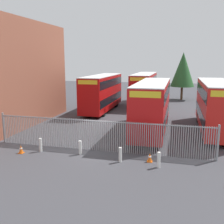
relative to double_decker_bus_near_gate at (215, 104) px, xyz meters
The scene contains 13 objects.
ground_plane 8.88m from the double_decker_bus_near_gate, behind, with size 100.00×100.00×0.00m, color #3D3D42.
palisade_fence 11.42m from the double_decker_bus_near_gate, 137.64° to the right, with size 15.58×0.14×2.35m.
double_decker_bus_near_gate is the anchor object (origin of this frame).
double_decker_bus_behind_fence_left 5.63m from the double_decker_bus_near_gate, 163.29° to the right, with size 2.54×10.81×4.42m.
double_decker_bus_behind_fence_right 14.17m from the double_decker_bus_near_gate, 151.37° to the left, with size 2.54×10.81×4.42m.
double_decker_bus_far_back 14.78m from the double_decker_bus_near_gate, 122.51° to the left, with size 2.54×10.81×4.42m.
bollard_near_left 15.31m from the double_decker_bus_near_gate, 144.39° to the right, with size 0.20×0.20×0.95m, color silver.
bollard_center_front 13.00m from the double_decker_bus_near_gate, 137.41° to the right, with size 0.20×0.20×0.95m, color silver.
bollard_near_right 11.60m from the double_decker_bus_near_gate, 124.97° to the right, with size 0.20×0.20×0.95m, color silver.
bollard_far_right 10.67m from the double_decker_bus_near_gate, 113.36° to the right, with size 0.20×0.20×0.95m, color silver.
traffic_cone_by_gate 16.62m from the double_decker_bus_near_gate, 144.90° to the right, with size 0.34×0.34×0.59m.
traffic_cone_mid_forecourt 10.30m from the double_decker_bus_near_gate, 118.22° to the right, with size 0.34×0.34×0.59m.
tree_tall_back 19.05m from the double_decker_bus_near_gate, 98.21° to the left, with size 3.72×3.72×7.46m.
Camera 1 is at (5.30, -16.93, 6.28)m, focal length 42.23 mm.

